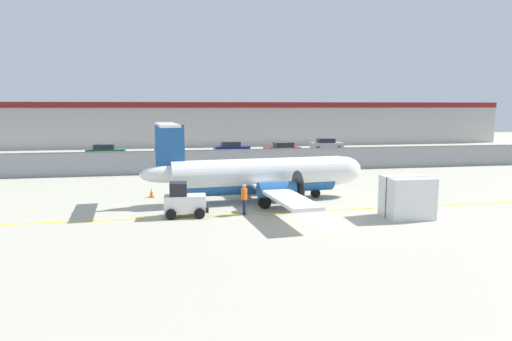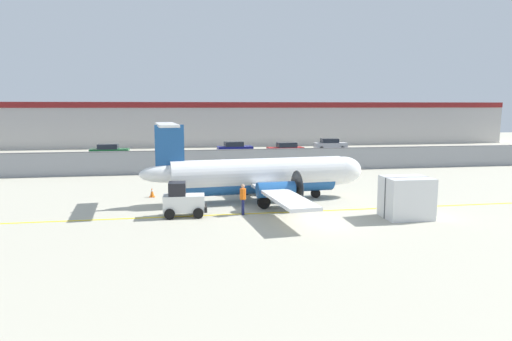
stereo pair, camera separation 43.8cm
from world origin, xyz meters
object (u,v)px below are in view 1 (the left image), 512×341
Objects in this scene: traffic_cone_near_left at (152,193)px; traffic_cone_near_right at (296,199)px; traffic_cone_far_left at (224,190)px; parked_car_3 at (282,149)px; parked_car_4 at (327,144)px; commuter_airplane at (263,176)px; parked_car_0 at (106,151)px; cargo_container at (407,197)px; ground_crew_worker at (244,198)px; parked_car_2 at (231,148)px; parked_car_1 at (165,155)px; baggage_tug at (184,201)px.

traffic_cone_near_right is (8.77, -3.73, 0.00)m from traffic_cone_near_left.
traffic_cone_far_left is 0.15× the size of parked_car_3.
traffic_cone_near_right is at bearing -108.20° from parked_car_4.
commuter_airplane reaches higher than parked_car_0.
cargo_container is at bearing -42.43° from traffic_cone_far_left.
parked_car_2 is at bearing 89.99° from ground_crew_worker.
ground_crew_worker is 2.66× the size of traffic_cone_near_right.
parked_car_1 is at bearing 118.00° from cargo_container.
cargo_container is at bearing 122.27° from parked_car_1.
cargo_container is 0.57× the size of parked_car_3.
parked_car_2 is at bearing 70.59° from traffic_cone_near_left.
ground_crew_worker is 29.17m from parked_car_3.
parked_car_1 is at bearing 110.50° from traffic_cone_near_right.
traffic_cone_near_left is at bearing 111.44° from baggage_tug.
parked_car_3 is at bearing 56.93° from traffic_cone_near_left.
traffic_cone_near_left is at bearing 138.07° from ground_crew_worker.
parked_car_1 is 1.02× the size of parked_car_2.
ground_crew_worker and parked_car_4 have the same top height.
commuter_airplane is at bearing 141.32° from cargo_container.
ground_crew_worker is 31.02m from parked_car_0.
traffic_cone_far_left is (2.81, 5.80, -0.54)m from baggage_tug.
parked_car_4 is at bearing 78.70° from cargo_container.
parked_car_0 is 20.18m from parked_car_3.
parked_car_2 is (7.76, 6.38, 0.00)m from parked_car_1.
cargo_container is 3.82× the size of traffic_cone_near_left.
parked_car_1 is (-6.21, 20.14, -0.71)m from commuter_airplane.
parked_car_2 is at bearing 90.55° from traffic_cone_near_right.
parked_car_0 reaches higher than traffic_cone_far_left.
parked_car_4 is (21.62, 27.33, 0.58)m from traffic_cone_near_left.
parked_car_0 is 0.99× the size of parked_car_3.
traffic_cone_near_right is at bearing 116.11° from parked_car_1.
traffic_cone_near_right is 33.61m from parked_car_4.
baggage_tug is at bearing -74.12° from parked_car_0.
ground_crew_worker is 5.98m from traffic_cone_far_left.
parked_car_3 is (0.57, 29.95, -0.21)m from cargo_container.
ground_crew_worker and parked_car_3 have the same top height.
baggage_tug reaches higher than traffic_cone_far_left.
baggage_tug is 11.97m from cargo_container.
parked_car_3 is at bearing 66.45° from traffic_cone_far_left.
parked_car_4 is (7.93, 35.38, -0.21)m from cargo_container.
parked_car_4 is at bearing 67.51° from traffic_cone_near_right.
parked_car_4 is at bearing 10.76° from parked_car_2.
baggage_tug reaches higher than parked_car_2.
parked_car_0 is (-5.88, 23.16, 0.58)m from traffic_cone_near_left.
parked_car_1 is 1.02× the size of parked_car_3.
ground_crew_worker is at bearing -112.06° from parked_car_4.
traffic_cone_far_left is at bearing 125.95° from commuter_airplane.
commuter_airplane is at bearing -18.99° from traffic_cone_near_left.
traffic_cone_far_left is 0.15× the size of parked_car_0.
commuter_airplane reaches higher than cargo_container.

